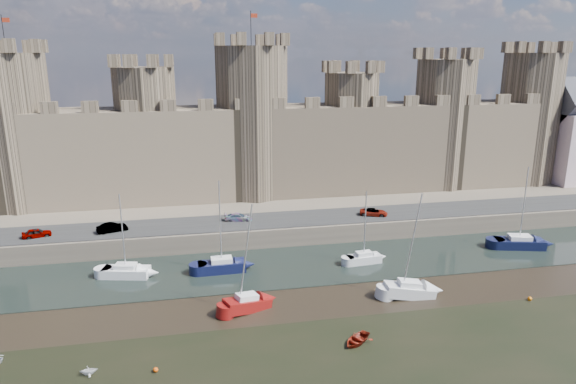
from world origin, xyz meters
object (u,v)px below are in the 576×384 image
car_2 (238,217)px  sailboat_1 (222,265)px  car_3 (374,212)px  sailboat_5 (409,289)px  sailboat_3 (519,242)px  car_0 (37,233)px  sailboat_2 (364,258)px  car_1 (112,228)px  sailboat_4 (247,303)px  sailboat_0 (126,271)px

car_2 → sailboat_1: 11.40m
car_3 → sailboat_5: 19.69m
sailboat_1 → sailboat_3: sailboat_1 is taller
sailboat_3 → sailboat_5: 22.07m
car_0 → sailboat_2: (38.85, -9.89, -2.33)m
car_0 → car_1: car_1 is taller
car_0 → sailboat_4: (23.73, -18.75, -2.28)m
car_0 → sailboat_1: sailboat_1 is taller
sailboat_0 → sailboat_1: 10.71m
car_2 → sailboat_5: size_ratio=0.33×
car_3 → sailboat_3: size_ratio=0.36×
sailboat_2 → sailboat_5: 9.35m
sailboat_0 → sailboat_2: size_ratio=1.08×
sailboat_1 → sailboat_5: 21.14m
sailboat_0 → sailboat_3: bearing=12.3°
car_0 → sailboat_3: size_ratio=0.31×
sailboat_0 → sailboat_5: 31.20m
car_1 → sailboat_3: (51.38, -9.26, -2.29)m
sailboat_2 → car_3: bearing=58.7°
sailboat_2 → sailboat_3: bearing=-3.2°
car_3 → car_2: bearing=105.7°
sailboat_5 → sailboat_3: bearing=31.6°
sailboat_2 → sailboat_4: 17.53m
car_1 → car_3: 34.89m
sailboat_1 → sailboat_5: size_ratio=0.97×
car_0 → car_3: (43.75, 0.22, -0.04)m
sailboat_2 → car_2: bearing=134.9°
sailboat_0 → sailboat_1: size_ratio=0.90×
car_2 → sailboat_5: 26.02m
car_0 → sailboat_4: 30.33m
sailboat_1 → sailboat_4: (1.79, -9.62, -0.05)m
car_2 → car_0: bearing=101.3°
car_1 → sailboat_1: sailboat_1 is taller
car_3 → sailboat_1: 23.84m
car_2 → sailboat_0: 17.21m
sailboat_3 → sailboat_5: size_ratio=0.97×
sailboat_3 → sailboat_5: bearing=-138.9°
sailboat_1 → sailboat_2: (16.92, -0.75, -0.09)m
car_0 → sailboat_5: size_ratio=0.30×
car_0 → sailboat_4: bearing=-143.1°
car_1 → sailboat_4: size_ratio=0.34×
car_1 → car_2: bearing=-104.4°
car_2 → sailboat_4: sailboat_4 is taller
sailboat_4 → sailboat_0: bearing=119.3°
car_0 → sailboat_4: sailboat_4 is taller
sailboat_0 → car_3: bearing=28.0°
car_2 → sailboat_2: 18.16m
sailboat_4 → sailboat_1: bearing=79.3°
car_1 → sailboat_5: sailboat_5 is taller
car_1 → sailboat_5: 37.20m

